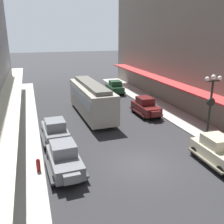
# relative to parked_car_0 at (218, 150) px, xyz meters

# --- Properties ---
(ground_plane) EXTENTS (200.00, 200.00, 0.00)m
(ground_plane) POSITION_rel_parked_car_0_xyz_m (-4.81, 1.41, -0.94)
(ground_plane) COLOR #2D2D30
(sidewalk_left) EXTENTS (3.00, 60.00, 0.15)m
(sidewalk_left) POSITION_rel_parked_car_0_xyz_m (-12.31, 1.41, -0.87)
(sidewalk_left) COLOR #B7B5AD
(sidewalk_left) RESTS_ON ground
(parked_car_0) EXTENTS (2.25, 4.30, 1.84)m
(parked_car_0) POSITION_rel_parked_car_0_xyz_m (0.00, 0.00, 0.00)
(parked_car_0) COLOR beige
(parked_car_0) RESTS_ON ground
(parked_car_2) EXTENTS (2.29, 4.31, 1.84)m
(parked_car_2) POSITION_rel_parked_car_0_xyz_m (-0.00, 20.92, 0.00)
(parked_car_2) COLOR #193D23
(parked_car_2) RESTS_ON ground
(parked_car_3) EXTENTS (2.28, 4.31, 1.84)m
(parked_car_3) POSITION_rel_parked_car_0_xyz_m (-9.65, 6.93, 0.00)
(parked_car_3) COLOR slate
(parked_car_3) RESTS_ON ground
(parked_car_4) EXTENTS (2.18, 4.27, 1.84)m
(parked_car_4) POSITION_rel_parked_car_0_xyz_m (-0.05, 10.76, 0.00)
(parked_car_4) COLOR #591919
(parked_car_4) RESTS_ON ground
(parked_car_5) EXTENTS (2.30, 4.31, 1.84)m
(parked_car_5) POSITION_rel_parked_car_0_xyz_m (-9.61, 2.06, 0.00)
(parked_car_5) COLOR slate
(parked_car_5) RESTS_ON ground
(streetcar) EXTENTS (2.76, 9.66, 3.46)m
(streetcar) POSITION_rel_parked_car_0_xyz_m (-5.43, 12.20, 0.96)
(streetcar) COLOR #ADA899
(streetcar) RESTS_ON ground
(lamp_post_with_clock) EXTENTS (1.42, 0.44, 5.16)m
(lamp_post_with_clock) POSITION_rel_parked_car_0_xyz_m (1.59, 3.13, 2.04)
(lamp_post_with_clock) COLOR black
(lamp_post_with_clock) RESTS_ON sidewalk_right
(fire_hydrant) EXTENTS (0.24, 0.24, 0.82)m
(fire_hydrant) POSITION_rel_parked_car_0_xyz_m (-11.16, 2.41, -0.38)
(fire_hydrant) COLOR #B21E19
(fire_hydrant) RESTS_ON sidewalk_left
(pedestrian_0) EXTENTS (0.36, 0.24, 1.64)m
(pedestrian_0) POSITION_rel_parked_car_0_xyz_m (-13.27, 6.85, 0.05)
(pedestrian_0) COLOR slate
(pedestrian_0) RESTS_ON sidewalk_left
(pedestrian_1) EXTENTS (0.36, 0.24, 1.64)m
(pedestrian_1) POSITION_rel_parked_car_0_xyz_m (-13.32, 4.34, 0.05)
(pedestrian_1) COLOR #2D2D33
(pedestrian_1) RESTS_ON sidewalk_left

